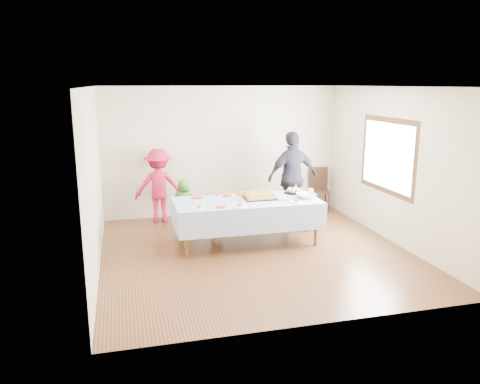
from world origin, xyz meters
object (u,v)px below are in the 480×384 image
at_px(party_table, 247,203).
at_px(adult_left, 159,186).
at_px(birthday_cake, 259,196).
at_px(dining_chair, 319,186).

relative_size(party_table, adult_left, 1.68).
distance_m(birthday_cake, adult_left, 2.33).
height_order(party_table, birthday_cake, birthday_cake).
bearing_deg(birthday_cake, adult_left, 133.86).
xyz_separation_m(dining_chair, adult_left, (-3.51, -0.08, 0.22)).
distance_m(dining_chair, adult_left, 3.52).
height_order(birthday_cake, adult_left, adult_left).
bearing_deg(birthday_cake, party_table, -165.59).
height_order(party_table, adult_left, adult_left).
relative_size(party_table, dining_chair, 2.67).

